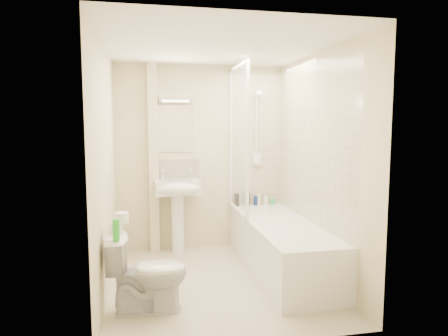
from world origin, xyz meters
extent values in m
plane|color=beige|center=(0.00, 0.00, 0.00)|extent=(2.50, 2.50, 0.00)
cube|color=beige|center=(0.00, 1.25, 1.20)|extent=(2.20, 0.02, 2.40)
cube|color=beige|center=(-1.10, 0.00, 1.20)|extent=(0.02, 2.50, 2.40)
cube|color=beige|center=(1.10, 0.00, 1.20)|extent=(0.02, 2.50, 2.40)
cube|color=white|center=(0.00, 0.00, 2.40)|extent=(2.20, 2.50, 0.02)
cube|color=beige|center=(0.75, 1.24, 1.42)|extent=(0.70, 0.01, 1.75)
cube|color=beige|center=(1.09, 0.20, 1.42)|extent=(0.01, 2.10, 1.75)
cube|color=beige|center=(-0.62, 1.19, 1.20)|extent=(0.12, 0.12, 2.40)
cube|color=beige|center=(-0.33, 1.24, 1.03)|extent=(0.60, 0.02, 0.30)
cube|color=white|center=(-0.33, 1.24, 1.58)|extent=(0.46, 0.01, 0.60)
cube|color=silver|center=(-0.33, 1.22, 1.95)|extent=(0.42, 0.07, 0.07)
cube|color=white|center=(0.75, 0.20, 0.28)|extent=(0.70, 2.10, 0.55)
cube|color=white|center=(0.75, 0.20, 0.49)|extent=(0.56, 1.96, 0.05)
cube|color=white|center=(0.40, 0.80, 1.45)|extent=(0.01, 0.90, 1.80)
cube|color=white|center=(0.40, 1.23, 1.45)|extent=(0.04, 0.04, 1.80)
cube|color=white|center=(0.40, 0.35, 1.45)|extent=(0.04, 0.04, 1.80)
cube|color=white|center=(0.40, 0.80, 2.33)|extent=(0.04, 0.90, 0.04)
cube|color=white|center=(0.40, 0.80, 0.57)|extent=(0.04, 0.90, 0.03)
cylinder|color=white|center=(0.75, 1.22, 1.55)|extent=(0.02, 0.02, 0.90)
cylinder|color=white|center=(0.75, 1.22, 1.10)|extent=(0.05, 0.05, 0.02)
cylinder|color=white|center=(0.75, 1.22, 2.00)|extent=(0.05, 0.05, 0.02)
cylinder|color=white|center=(0.75, 1.15, 2.03)|extent=(0.08, 0.11, 0.11)
cube|color=white|center=(0.75, 1.21, 1.17)|extent=(0.10, 0.05, 0.14)
cylinder|color=white|center=(0.73, 1.19, 1.60)|extent=(0.01, 0.13, 0.84)
cylinder|color=white|center=(-0.33, 1.08, 0.37)|extent=(0.16, 0.16, 0.74)
cube|color=white|center=(-0.33, 1.05, 0.85)|extent=(0.55, 0.42, 0.17)
ellipsoid|color=white|center=(-0.33, 0.88, 0.85)|extent=(0.55, 0.23, 0.17)
cube|color=silver|center=(-0.33, 1.05, 0.91)|extent=(0.38, 0.28, 0.04)
cylinder|color=white|center=(-0.51, 1.16, 0.99)|extent=(0.03, 0.03, 0.10)
cylinder|color=white|center=(-0.15, 1.16, 0.99)|extent=(0.03, 0.03, 0.10)
sphere|color=white|center=(-0.51, 1.16, 1.04)|extent=(0.04, 0.04, 0.04)
sphere|color=white|center=(-0.15, 1.16, 1.04)|extent=(0.04, 0.04, 0.04)
cylinder|color=black|center=(0.47, 1.16, 0.63)|extent=(0.07, 0.07, 0.17)
cylinder|color=black|center=(0.61, 1.16, 0.64)|extent=(0.07, 0.07, 0.18)
cylinder|color=navy|center=(0.73, 1.16, 0.61)|extent=(0.06, 0.06, 0.13)
cylinder|color=#F8DFBF|center=(0.77, 1.16, 0.63)|extent=(0.05, 0.05, 0.16)
cylinder|color=white|center=(0.87, 1.16, 0.61)|extent=(0.06, 0.06, 0.13)
cylinder|color=green|center=(0.97, 1.16, 0.59)|extent=(0.06, 0.06, 0.08)
imported|color=white|center=(-0.72, -0.53, 0.34)|extent=(0.46, 0.72, 0.69)
cylinder|color=white|center=(-0.98, -0.45, 0.73)|extent=(0.12, 0.12, 0.09)
cylinder|color=white|center=(-0.93, -0.43, 0.82)|extent=(0.12, 0.12, 0.09)
cylinder|color=green|center=(-0.96, -0.67, 0.78)|extent=(0.06, 0.06, 0.18)
camera|label=1|loc=(-0.71, -3.96, 1.63)|focal=32.00mm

